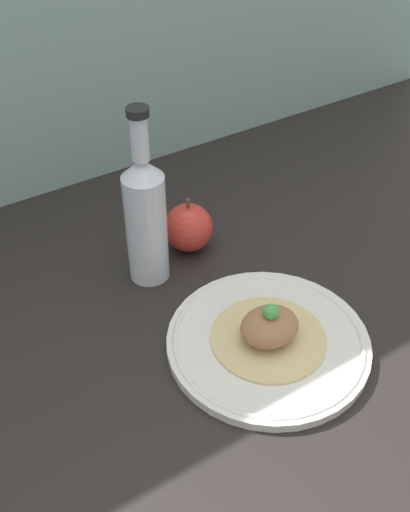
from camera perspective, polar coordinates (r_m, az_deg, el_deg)
The scene contains 5 objects.
ground_plane at distance 89.97cm, azimuth 4.32°, elevation -8.47°, with size 180.00×110.00×4.00cm, color black.
plate at distance 86.79cm, azimuth 6.02°, elevation -8.09°, with size 29.09×29.09×1.68cm.
plated_food at distance 84.95cm, azimuth 6.13°, elevation -6.95°, with size 16.55×16.55×6.59cm.
cider_bottle at distance 91.24cm, azimuth -5.68°, elevation 3.78°, with size 6.43×6.43×29.42cm.
apple at distance 101.00cm, azimuth -1.58°, elevation 2.73°, with size 8.31×8.31×9.90cm.
Camera 1 is at (-37.83, -46.83, 64.86)cm, focal length 42.00 mm.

